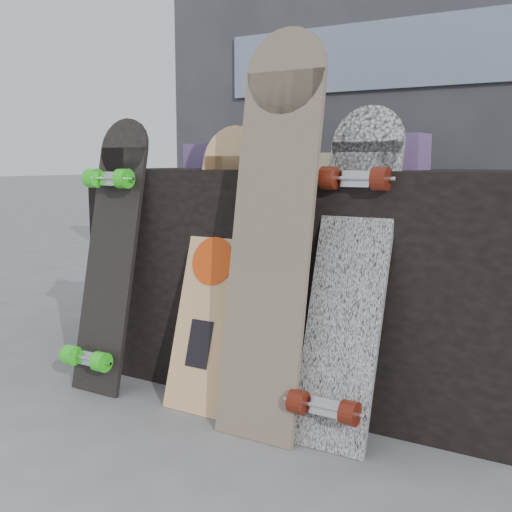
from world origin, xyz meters
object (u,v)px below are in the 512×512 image
Objects in this scene: vendor_table at (307,279)px; skateboard_dark at (109,250)px; longboard_cascadia at (349,269)px; longboard_geisha at (215,258)px; longboard_celtic at (273,220)px.

skateboard_dark is at bearing -146.82° from vendor_table.
longboard_cascadia is 0.92m from skateboard_dark.
longboard_cascadia is at bearing -4.09° from longboard_geisha.
skateboard_dark is (-0.41, -0.08, 0.00)m from longboard_geisha.
skateboard_dark is (-0.92, -0.05, -0.01)m from longboard_cascadia.
vendor_table is 0.73m from skateboard_dark.
longboard_geisha is at bearing 11.31° from skateboard_dark.
skateboard_dark is at bearing -168.69° from longboard_geisha.
skateboard_dark is at bearing 178.48° from longboard_celtic.
longboard_cascadia is at bearing 2.83° from skateboard_dark.
longboard_celtic is at bearing -19.29° from longboard_geisha.
longboard_celtic reaches higher than longboard_geisha.
longboard_cascadia is (0.51, -0.04, 0.01)m from longboard_geisha.
longboard_geisha is at bearing -121.74° from vendor_table.
vendor_table is at bearing 58.26° from longboard_geisha.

